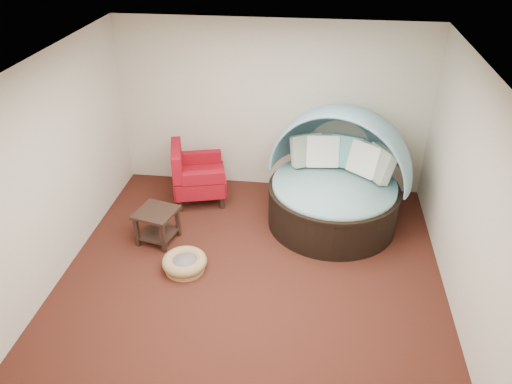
# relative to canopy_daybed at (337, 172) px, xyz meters

# --- Properties ---
(floor) EXTENTS (5.00, 5.00, 0.00)m
(floor) POSITION_rel_canopy_daybed_xyz_m (-1.08, -1.51, -0.83)
(floor) COLOR #471C14
(floor) RESTS_ON ground
(wall_back) EXTENTS (5.00, 0.00, 5.00)m
(wall_back) POSITION_rel_canopy_daybed_xyz_m (-1.08, 0.99, 0.57)
(wall_back) COLOR beige
(wall_back) RESTS_ON floor
(wall_front) EXTENTS (5.00, 0.00, 5.00)m
(wall_front) POSITION_rel_canopy_daybed_xyz_m (-1.08, -4.01, 0.57)
(wall_front) COLOR beige
(wall_front) RESTS_ON floor
(wall_left) EXTENTS (0.00, 5.00, 5.00)m
(wall_left) POSITION_rel_canopy_daybed_xyz_m (-3.58, -1.51, 0.57)
(wall_left) COLOR beige
(wall_left) RESTS_ON floor
(wall_right) EXTENTS (0.00, 5.00, 5.00)m
(wall_right) POSITION_rel_canopy_daybed_xyz_m (1.42, -1.51, 0.57)
(wall_right) COLOR beige
(wall_right) RESTS_ON floor
(ceiling) EXTENTS (5.00, 5.00, 0.00)m
(ceiling) POSITION_rel_canopy_daybed_xyz_m (-1.08, -1.51, 1.97)
(ceiling) COLOR white
(ceiling) RESTS_ON wall_back
(canopy_daybed) EXTENTS (2.47, 2.43, 1.79)m
(canopy_daybed) POSITION_rel_canopy_daybed_xyz_m (0.00, 0.00, 0.00)
(canopy_daybed) COLOR black
(canopy_daybed) RESTS_ON floor
(pet_basket) EXTENTS (0.74, 0.74, 0.21)m
(pet_basket) POSITION_rel_canopy_daybed_xyz_m (-1.99, -1.49, -0.72)
(pet_basket) COLOR #956C43
(pet_basket) RESTS_ON floor
(red_armchair) EXTENTS (1.02, 1.02, 0.98)m
(red_armchair) POSITION_rel_canopy_daybed_xyz_m (-2.24, 0.30, -0.38)
(red_armchair) COLOR black
(red_armchair) RESTS_ON floor
(side_table) EXTENTS (0.64, 0.64, 0.51)m
(side_table) POSITION_rel_canopy_daybed_xyz_m (-2.53, -0.90, -0.50)
(side_table) COLOR black
(side_table) RESTS_ON floor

